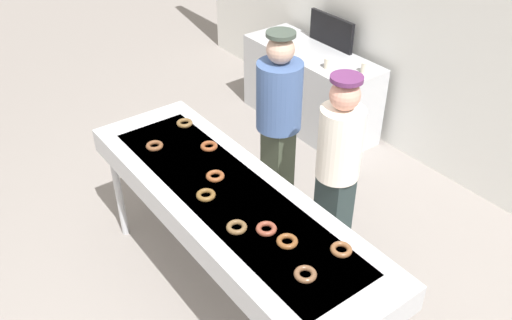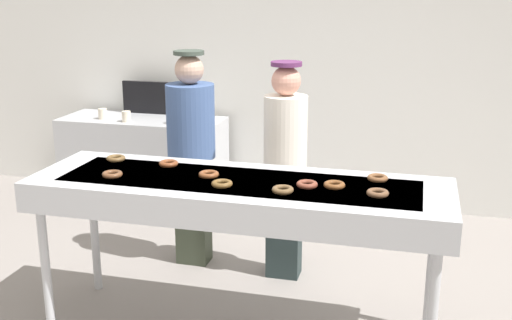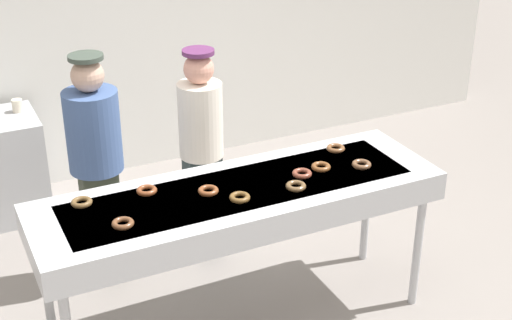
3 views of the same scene
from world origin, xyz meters
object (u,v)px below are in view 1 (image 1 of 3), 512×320
at_px(chocolate_donut_9, 206,195).
at_px(worker_baker, 279,116).
at_px(fryer_conveyor, 229,205).
at_px(chocolate_donut_4, 305,274).
at_px(chocolate_donut_0, 341,250).
at_px(chocolate_donut_1, 237,227).
at_px(chocolate_donut_6, 287,241).
at_px(paper_cup_1, 295,49).
at_px(paper_cup_2, 366,67).
at_px(chocolate_donut_8, 215,176).
at_px(paper_cup_3, 282,39).
at_px(paper_cup_0, 328,63).
at_px(chocolate_donut_5, 209,146).
at_px(chocolate_donut_3, 266,229).
at_px(worker_assistant, 337,168).
at_px(prep_counter, 310,88).
at_px(chocolate_donut_2, 185,123).
at_px(menu_display, 331,31).
at_px(chocolate_donut_7, 155,146).

xyz_separation_m(chocolate_donut_9, worker_baker, (-0.57, 1.04, -0.06)).
bearing_deg(fryer_conveyor, chocolate_donut_9, -113.81).
distance_m(fryer_conveyor, chocolate_donut_4, 0.82).
xyz_separation_m(chocolate_donut_0, chocolate_donut_1, (-0.49, -0.35, 0.00)).
height_order(fryer_conveyor, chocolate_donut_6, chocolate_donut_6).
bearing_deg(paper_cup_1, paper_cup_2, 18.40).
distance_m(chocolate_donut_8, paper_cup_3, 2.66).
height_order(chocolate_donut_9, paper_cup_0, chocolate_donut_9).
xyz_separation_m(chocolate_donut_6, chocolate_donut_9, (-0.62, -0.14, 0.00)).
xyz_separation_m(chocolate_donut_5, worker_baker, (-0.12, 0.72, -0.06)).
height_order(chocolate_donut_3, worker_assistant, worker_assistant).
bearing_deg(paper_cup_3, chocolate_donut_3, -40.71).
bearing_deg(chocolate_donut_1, paper_cup_2, 117.51).
bearing_deg(chocolate_donut_1, worker_baker, 131.33).
height_order(prep_counter, paper_cup_0, paper_cup_0).
bearing_deg(chocolate_donut_5, worker_assistant, 47.61).
relative_size(prep_counter, paper_cup_3, 15.49).
distance_m(chocolate_donut_9, worker_assistant, 1.01).
relative_size(fryer_conveyor, chocolate_donut_2, 20.34).
relative_size(chocolate_donut_5, worker_assistant, 0.08).
distance_m(chocolate_donut_4, paper_cup_1, 3.21).
bearing_deg(paper_cup_0, worker_assistant, -40.93).
bearing_deg(fryer_conveyor, chocolate_donut_2, 166.76).
relative_size(chocolate_donut_1, prep_counter, 0.08).
height_order(chocolate_donut_0, chocolate_donut_4, same).
distance_m(paper_cup_1, menu_display, 0.45).
xyz_separation_m(chocolate_donut_9, prep_counter, (-1.54, 2.26, -0.59)).
distance_m(chocolate_donut_6, chocolate_donut_7, 1.32).
height_order(fryer_conveyor, paper_cup_1, fryer_conveyor).
bearing_deg(chocolate_donut_9, chocolate_donut_1, -2.85).
bearing_deg(paper_cup_3, chocolate_donut_4, -37.06).
xyz_separation_m(chocolate_donut_2, chocolate_donut_9, (0.83, -0.34, 0.00)).
xyz_separation_m(chocolate_donut_6, menu_display, (-2.16, 2.37, -0.00)).
xyz_separation_m(chocolate_donut_2, menu_display, (-0.71, 2.17, -0.00)).
bearing_deg(chocolate_donut_5, menu_display, 116.29).
relative_size(worker_assistant, paper_cup_3, 15.58).
bearing_deg(chocolate_donut_7, chocolate_donut_2, 113.56).
bearing_deg(chocolate_donut_6, chocolate_donut_7, -174.33).
bearing_deg(chocolate_donut_1, worker_assistant, 101.28).
bearing_deg(paper_cup_1, fryer_conveyor, -49.48).
distance_m(worker_assistant, paper_cup_0, 1.73).
xyz_separation_m(paper_cup_2, menu_display, (-0.67, 0.18, 0.11)).
bearing_deg(worker_assistant, chocolate_donut_0, 129.17).
bearing_deg(chocolate_donut_4, fryer_conveyor, 175.02).
xyz_separation_m(chocolate_donut_9, paper_cup_0, (-1.15, 2.12, -0.11)).
relative_size(chocolate_donut_7, worker_baker, 0.07).
xyz_separation_m(chocolate_donut_0, chocolate_donut_7, (-1.54, -0.33, 0.00)).
bearing_deg(chocolate_donut_0, fryer_conveyor, -165.37).
distance_m(chocolate_donut_4, paper_cup_3, 3.46).
bearing_deg(paper_cup_0, paper_cup_3, 177.99).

